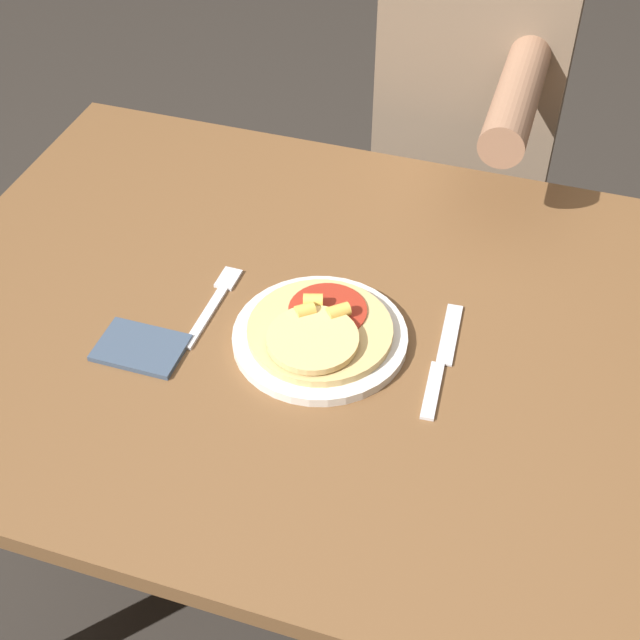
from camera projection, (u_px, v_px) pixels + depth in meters
ground_plane at (328, 601)px, 1.80m from camera, size 8.00×8.00×0.00m
dining_table at (331, 378)px, 1.33m from camera, size 1.23×0.89×0.78m
plate at (320, 337)px, 1.23m from camera, size 0.24×0.24×0.01m
pizza at (319, 330)px, 1.22m from camera, size 0.20×0.20×0.04m
fork at (215, 301)px, 1.29m from camera, size 0.03×0.18×0.00m
knife at (441, 361)px, 1.20m from camera, size 0.03×0.22×0.00m
napkin at (141, 348)px, 1.22m from camera, size 0.12×0.08×0.01m
person_diner at (470, 118)px, 1.73m from camera, size 0.34×0.52×1.27m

